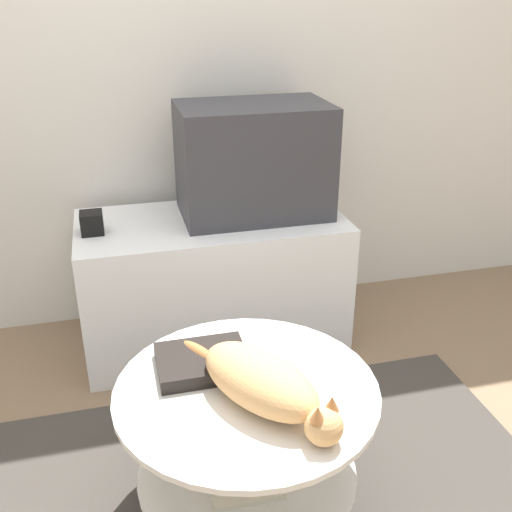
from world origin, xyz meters
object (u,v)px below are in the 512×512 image
object	(u,v)px
tv	(254,160)
cat	(263,383)
dvd_box	(202,362)
speaker	(92,223)

from	to	relation	value
tv	cat	size ratio (longest dim) A/B	1.13
tv	dvd_box	xyz separation A→B (m)	(-0.36, -0.84, -0.33)
speaker	dvd_box	world-z (taller)	speaker
tv	dvd_box	size ratio (longest dim) A/B	2.31
speaker	dvd_box	size ratio (longest dim) A/B	0.33
tv	dvd_box	bearing A→B (deg)	-113.33
tv	cat	xyz separation A→B (m)	(-0.24, -1.04, -0.28)
tv	speaker	xyz separation A→B (m)	(-0.65, -0.06, -0.18)
dvd_box	cat	world-z (taller)	cat
cat	tv	bearing A→B (deg)	136.70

